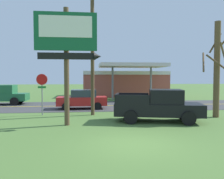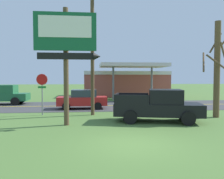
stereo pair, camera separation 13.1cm
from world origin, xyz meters
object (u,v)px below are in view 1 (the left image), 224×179
object	(u,v)px
utility_pole	(92,43)
pickup_green_on_road	(1,95)
gas_station	(125,83)
pickup_black_parked_on_lawn	(159,106)
stop_sign	(42,87)
car_red_mid_lane	(82,99)
motel_sign	(67,43)
bare_tree	(217,68)

from	to	relation	value
utility_pole	pickup_green_on_road	size ratio (longest dim) A/B	1.84
utility_pole	gas_station	xyz separation A→B (m)	(5.12, 17.24, -3.18)
utility_pole	pickup_black_parked_on_lawn	world-z (taller)	utility_pole
stop_sign	car_red_mid_lane	distance (m)	4.38
utility_pole	pickup_green_on_road	distance (m)	12.31
utility_pole	gas_station	distance (m)	18.27
pickup_black_parked_on_lawn	car_red_mid_lane	xyz separation A→B (m)	(-4.74, 6.42, -0.13)
gas_station	pickup_black_parked_on_lawn	world-z (taller)	gas_station
motel_sign	bare_tree	distance (m)	9.96
utility_pole	pickup_black_parked_on_lawn	size ratio (longest dim) A/B	1.74
pickup_black_parked_on_lawn	car_red_mid_lane	bearing A→B (deg)	126.46
pickup_black_parked_on_lawn	pickup_green_on_road	world-z (taller)	same
motel_sign	utility_pole	bearing A→B (deg)	67.94
stop_sign	pickup_green_on_road	world-z (taller)	stop_sign
car_red_mid_lane	pickup_green_on_road	bearing A→B (deg)	153.69
bare_tree	pickup_black_parked_on_lawn	bearing A→B (deg)	-165.14
motel_sign	pickup_black_parked_on_lawn	world-z (taller)	motel_sign
pickup_green_on_road	car_red_mid_lane	bearing A→B (deg)	-26.31
bare_tree	pickup_green_on_road	bearing A→B (deg)	151.62
gas_station	pickup_black_parked_on_lawn	size ratio (longest dim) A/B	2.18
motel_sign	car_red_mid_lane	distance (m)	7.99
motel_sign	pickup_green_on_road	distance (m)	13.78
stop_sign	utility_pole	size ratio (longest dim) A/B	0.31
car_red_mid_lane	stop_sign	bearing A→B (deg)	-131.22
stop_sign	car_red_mid_lane	bearing A→B (deg)	48.78
stop_sign	car_red_mid_lane	world-z (taller)	stop_sign
utility_pole	bare_tree	bearing A→B (deg)	-12.49
car_red_mid_lane	bare_tree	bearing A→B (deg)	-30.16
bare_tree	pickup_green_on_road	distance (m)	19.65
stop_sign	gas_station	bearing A→B (deg)	62.90
gas_station	car_red_mid_lane	size ratio (longest dim) A/B	2.86
bare_tree	gas_station	size ratio (longest dim) A/B	0.54
bare_tree	motel_sign	bearing A→B (deg)	-169.71
utility_pole	bare_tree	xyz separation A→B (m)	(8.27, -1.83, -1.78)
gas_station	pickup_green_on_road	size ratio (longest dim) A/B	2.31
bare_tree	stop_sign	bearing A→B (deg)	169.97
motel_sign	stop_sign	bearing A→B (deg)	118.70
stop_sign	gas_station	distance (m)	19.07
pickup_green_on_road	car_red_mid_lane	size ratio (longest dim) A/B	1.24
pickup_black_parked_on_lawn	pickup_green_on_road	bearing A→B (deg)	140.93
motel_sign	pickup_black_parked_on_lawn	xyz separation A→B (m)	(5.41, 0.62, -3.58)
motel_sign	stop_sign	xyz separation A→B (m)	(-2.11, 3.86, -2.52)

